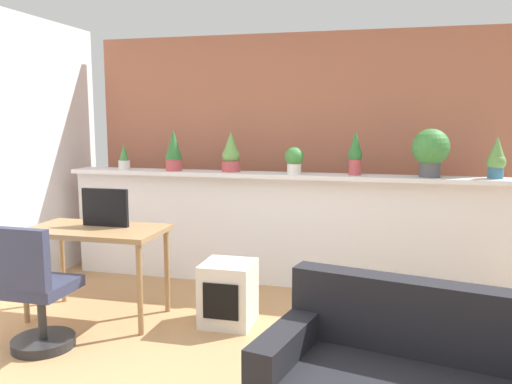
{
  "coord_description": "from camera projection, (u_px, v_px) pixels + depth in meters",
  "views": [
    {
      "loc": [
        0.86,
        -2.9,
        1.64
      ],
      "look_at": [
        -0.13,
        1.06,
        1.05
      ],
      "focal_mm": 36.66,
      "sensor_mm": 36.0,
      "label": 1
    }
  ],
  "objects": [
    {
      "name": "divider_wall",
      "position": [
        293.0,
        232.0,
        5.07
      ],
      "size": [
        4.55,
        0.16,
        1.07
      ],
      "primitive_type": "cube",
      "color": "white",
      "rests_on": "ground"
    },
    {
      "name": "potted_plant_4",
      "position": [
        355.0,
        153.0,
        4.78
      ],
      "size": [
        0.13,
        0.13,
        0.41
      ],
      "color": "#B7474C",
      "rests_on": "plant_shelf"
    },
    {
      "name": "plant_shelf",
      "position": [
        292.0,
        176.0,
        4.95
      ],
      "size": [
        4.55,
        0.31,
        0.04
      ],
      "primitive_type": "cube",
      "color": "white",
      "rests_on": "divider_wall"
    },
    {
      "name": "desk",
      "position": [
        96.0,
        238.0,
        4.23
      ],
      "size": [
        1.1,
        0.6,
        0.75
      ],
      "color": "#99754C",
      "rests_on": "ground"
    },
    {
      "name": "side_cube_shelf",
      "position": [
        228.0,
        293.0,
        4.15
      ],
      "size": [
        0.4,
        0.41,
        0.5
      ],
      "color": "silver",
      "rests_on": "ground"
    },
    {
      "name": "potted_plant_5",
      "position": [
        431.0,
        150.0,
        4.62
      ],
      "size": [
        0.33,
        0.33,
        0.43
      ],
      "color": "#4C4C51",
      "rests_on": "plant_shelf"
    },
    {
      "name": "brick_wall_behind",
      "position": [
        303.0,
        154.0,
        5.54
      ],
      "size": [
        4.55,
        0.1,
        2.5
      ],
      "primitive_type": "cube",
      "color": "#AD664C",
      "rests_on": "ground"
    },
    {
      "name": "potted_plant_2",
      "position": [
        231.0,
        154.0,
        5.1
      ],
      "size": [
        0.18,
        0.18,
        0.39
      ],
      "color": "#B7474C",
      "rests_on": "plant_shelf"
    },
    {
      "name": "potted_plant_1",
      "position": [
        174.0,
        150.0,
        5.18
      ],
      "size": [
        0.17,
        0.17,
        0.41
      ],
      "color": "#B7474C",
      "rests_on": "plant_shelf"
    },
    {
      "name": "potted_plant_6",
      "position": [
        496.0,
        158.0,
        4.53
      ],
      "size": [
        0.16,
        0.16,
        0.37
      ],
      "color": "#386B84",
      "rests_on": "plant_shelf"
    },
    {
      "name": "office_chair",
      "position": [
        35.0,
        298.0,
        3.64
      ],
      "size": [
        0.45,
        0.45,
        0.91
      ],
      "color": "#262628",
      "rests_on": "ground"
    },
    {
      "name": "potted_plant_3",
      "position": [
        294.0,
        159.0,
        4.89
      ],
      "size": [
        0.18,
        0.18,
        0.25
      ],
      "color": "silver",
      "rests_on": "plant_shelf"
    },
    {
      "name": "tv_monitor",
      "position": [
        105.0,
        207.0,
        4.26
      ],
      "size": [
        0.4,
        0.04,
        0.31
      ],
      "primitive_type": "cube",
      "color": "black",
      "rests_on": "desk"
    },
    {
      "name": "potted_plant_0",
      "position": [
        124.0,
        158.0,
        5.37
      ],
      "size": [
        0.12,
        0.12,
        0.26
      ],
      "color": "silver",
      "rests_on": "plant_shelf"
    }
  ]
}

